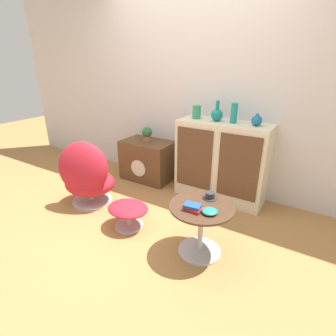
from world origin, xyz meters
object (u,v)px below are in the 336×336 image
Objects in this scene: ottoman at (128,210)px; vase_inner_left at (217,115)px; potted_plant at (147,134)px; coffee_table at (201,223)px; vase_rightmost at (257,120)px; teacup at (210,196)px; tv_console at (148,160)px; vase_leftmost at (197,112)px; vase_inner_right at (234,113)px; bowl at (210,211)px; egg_chair at (87,176)px; sideboard at (221,161)px; book_stack at (193,207)px.

vase_inner_left reaches higher than ottoman.
coffee_table is at bearing -38.56° from potted_plant.
vase_rightmost is 1.06m from teacup.
teacup is at bearing -34.18° from potted_plant.
tv_console is 1.05m from vase_leftmost.
vase_rightmost is at bearing 0.75° from tv_console.
vase_inner_right reaches higher than bowl.
egg_chair is at bearing -177.47° from teacup.
ottoman is at bearing -167.09° from teacup.
sideboard is 4.86× the size of vase_inner_right.
egg_chair is 1.81m from vase_inner_right.
egg_chair is at bearing -99.89° from tv_console.
vase_inner_right is at bearing 2.34° from sideboard.
tv_console is at bearing 145.86° from teacup.
vase_rightmost is 0.98× the size of teacup.
egg_chair is 6.08× the size of teacup.
teacup is 1.02× the size of bowl.
vase_rightmost is at bearing 83.50° from teacup.
vase_inner_right is at bearing 0.00° from vase_leftmost.
tv_console is at bearing -141.01° from potted_plant.
vase_inner_right reaches higher than coffee_table.
book_stack is 0.14m from bowl.
tv_console is 1.42m from vase_inner_right.
bowl is at bearing -38.38° from tv_console.
vase_inner_left reaches higher than egg_chair.
egg_chair is 1.51m from teacup.
bowl is at bearing -36.44° from coffee_table.
potted_plant is (0.17, 0.97, 0.31)m from egg_chair.
vase_inner_left is at bearing 1.05° from potted_plant.
ottoman is at bearing 174.56° from book_stack.
bowl is at bearing -67.39° from teacup.
vase_inner_left reaches higher than vase_rightmost.
vase_inner_left is (0.45, 1.10, 0.84)m from ottoman.
vase_leftmost is 0.68× the size of vase_inner_left.
vase_inner_left is at bearing 40.53° from egg_chair.
bowl is (0.89, -0.04, 0.31)m from ottoman.
bowl reaches higher than coffee_table.
vase_inner_right is (0.09, 0.00, 0.59)m from sideboard.
tv_console is 1.24m from vase_inner_left.
vase_leftmost is (-0.60, 1.07, 0.73)m from coffee_table.
vase_rightmost is at bearing 0.00° from vase_inner_right.
egg_chair is at bearing 170.51° from ottoman.
vase_leftmost is (0.89, 0.99, 0.67)m from egg_chair.
coffee_table is at bearing -95.90° from vase_rightmost.
book_stack is at bearing -107.17° from coffee_table.
ottoman is 1.30m from potted_plant.
bowl is (1.42, -1.13, -0.17)m from potted_plant.
sideboard is at bearing 0.75° from potted_plant.
vase_inner_right reaches higher than potted_plant.
vase_rightmost is at bearing 0.00° from vase_inner_left.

